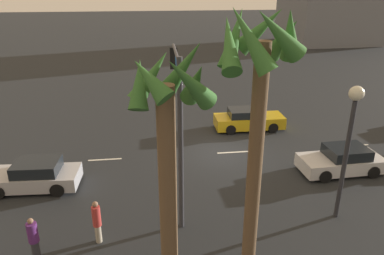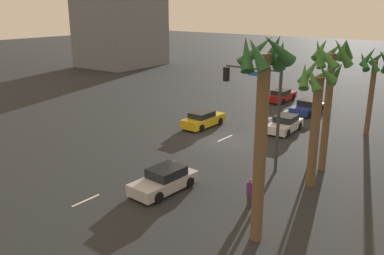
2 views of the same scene
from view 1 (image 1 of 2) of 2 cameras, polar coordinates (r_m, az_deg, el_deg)
name	(u,v)px [view 1 (image 1 of 2)]	position (r m, az deg, el deg)	size (l,w,h in m)	color
ground_plane	(223,153)	(21.03, 4.83, -3.96)	(220.00, 220.00, 0.00)	#232628
lane_stripe_2	(353,145)	(23.90, 23.79, -2.57)	(1.88, 0.14, 0.01)	silver
lane_stripe_3	(235,152)	(21.18, 6.77, -3.82)	(2.12, 0.14, 0.01)	silver
lane_stripe_4	(105,160)	(20.75, -13.38, -4.87)	(1.80, 0.14, 0.01)	silver
car_0	(342,161)	(20.20, 22.26, -4.77)	(4.23, 2.07, 1.37)	silver
car_1	(34,176)	(18.84, -23.32, -6.91)	(4.29, 2.09, 1.36)	#B7B7BC
car_3	(248,120)	(24.39, 8.74, 1.22)	(4.51, 1.87, 1.38)	gold
traffic_signal	(178,108)	(14.29, -2.22, 3.10)	(0.38, 4.42, 6.78)	#38383D
streetlamp	(351,128)	(15.05, 23.43, -0.04)	(0.56, 0.56, 5.59)	#2D2D33
pedestrian_0	(97,221)	(14.30, -14.56, -13.86)	(0.43, 0.43, 1.75)	#B2A58C
pedestrian_1	(34,237)	(14.35, -23.41, -15.40)	(0.49, 0.49, 1.63)	#333338
palm_tree_1	(257,81)	(10.61, 10.09, 7.13)	(2.52, 2.70, 8.67)	brown
palm_tree_3	(169,125)	(10.27, -3.55, 0.41)	(2.56, 2.95, 7.74)	brown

